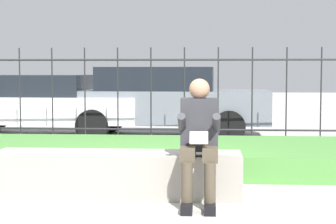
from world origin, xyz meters
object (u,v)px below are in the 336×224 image
Objects in this scene: stone_bench at (117,176)px; person_seated_reader at (199,136)px; car_parked_left at (36,103)px; car_parked_center at (163,100)px.

stone_bench is 1.07m from person_seated_reader.
person_seated_reader is (0.89, -0.33, 0.49)m from stone_bench.
stone_bench is 2.10× the size of person_seated_reader.
person_seated_reader is 0.30× the size of car_parked_left.
stone_bench is at bearing -63.89° from car_parked_left.
stone_bench is at bearing -89.13° from car_parked_center.
car_parked_center reaches higher than car_parked_left.
car_parked_left is at bearing -178.11° from car_parked_center.
person_seated_reader reaches higher than stone_bench.
car_parked_center is at bearing 1.04° from car_parked_left.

